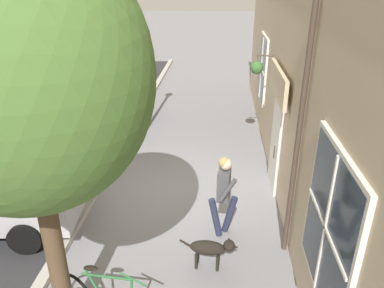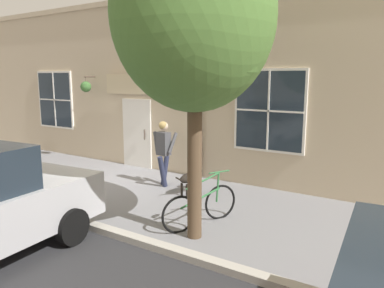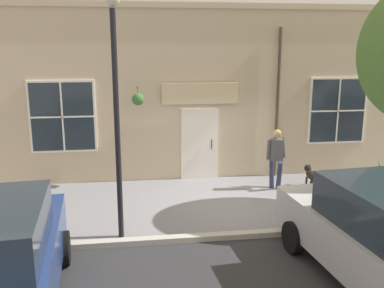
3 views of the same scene
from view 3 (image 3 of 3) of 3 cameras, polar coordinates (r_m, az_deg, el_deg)
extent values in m
plane|color=gray|center=(10.95, 5.29, -7.81)|extent=(90.00, 90.00, 0.00)
cube|color=#B2ADA3|center=(9.15, 8.23, -11.82)|extent=(0.20, 28.00, 0.12)
cube|color=#C6B293|center=(12.62, 3.06, 6.43)|extent=(0.30, 18.00, 4.89)
cube|color=#C6B293|center=(12.59, 3.20, 17.91)|extent=(0.42, 18.00, 0.16)
cube|color=white|center=(12.61, 1.00, 0.02)|extent=(0.10, 1.10, 2.10)
cube|color=#232D38|center=(12.59, 1.02, -0.24)|extent=(0.03, 0.90, 1.90)
cylinder|color=#47382D|center=(12.58, 2.64, -0.03)|extent=(0.03, 0.03, 0.30)
cube|color=beige|center=(12.26, 1.10, 6.76)|extent=(0.08, 2.20, 0.60)
cylinder|color=#47382D|center=(12.92, 11.34, 5.25)|extent=(0.09, 0.09, 4.40)
cylinder|color=#47382D|center=(11.97, -7.27, 7.52)|extent=(0.44, 0.04, 0.04)
cylinder|color=#47382D|center=(11.81, -7.23, 6.57)|extent=(0.01, 0.01, 0.34)
cone|color=#2D2823|center=(11.83, -7.20, 5.52)|extent=(0.32, 0.32, 0.18)
sphere|color=#3D6B33|center=(11.82, -7.22, 5.95)|extent=(0.34, 0.34, 0.34)
cube|color=white|center=(12.43, -16.87, 3.50)|extent=(0.08, 1.82, 2.02)
cube|color=#232D38|center=(12.40, -16.89, 3.48)|extent=(0.03, 1.70, 1.90)
cube|color=white|center=(12.38, -16.91, 3.46)|extent=(0.04, 0.04, 1.90)
cube|color=white|center=(12.38, -16.91, 3.46)|extent=(0.04, 1.70, 0.04)
cube|color=white|center=(13.76, 18.81, 4.23)|extent=(0.08, 1.82, 2.02)
cube|color=#232D38|center=(13.73, 18.87, 4.21)|extent=(0.03, 1.70, 1.90)
cube|color=white|center=(13.71, 18.91, 4.20)|extent=(0.04, 0.04, 1.90)
cube|color=white|center=(13.71, 18.91, 4.20)|extent=(0.04, 1.70, 0.04)
cylinder|color=#282D47|center=(12.20, 10.59, -3.80)|extent=(0.31, 0.17, 0.81)
cylinder|color=#282D47|center=(11.99, 11.55, -4.14)|extent=(0.31, 0.17, 0.81)
cube|color=#4C4C51|center=(11.91, 11.21, -0.77)|extent=(0.27, 0.37, 0.59)
sphere|color=beige|center=(11.84, 11.29, 1.34)|extent=(0.22, 0.22, 0.22)
sphere|color=tan|center=(11.80, 11.32, 1.41)|extent=(0.21, 0.21, 0.21)
cylinder|color=#4C4C51|center=(11.83, 10.16, -0.75)|extent=(0.17, 0.11, 0.57)
cylinder|color=#4C4C51|center=(12.05, 12.20, -0.50)|extent=(0.34, 0.13, 0.52)
ellipsoid|color=black|center=(12.20, 15.70, -4.02)|extent=(0.63, 0.31, 0.24)
cylinder|color=black|center=(12.42, 15.00, -4.93)|extent=(0.06, 0.06, 0.31)
cylinder|color=black|center=(12.47, 15.69, -4.90)|extent=(0.06, 0.06, 0.31)
cylinder|color=black|center=(12.09, 15.56, -5.46)|extent=(0.06, 0.06, 0.31)
cylinder|color=black|center=(12.14, 16.26, -5.43)|extent=(0.06, 0.06, 0.31)
sphere|color=black|center=(12.51, 15.17, -3.14)|extent=(0.20, 0.20, 0.20)
cone|color=black|center=(12.62, 15.01, -3.09)|extent=(0.11, 0.10, 0.09)
cone|color=black|center=(12.46, 15.00, -2.75)|extent=(0.06, 0.06, 0.07)
cone|color=black|center=(12.49, 15.43, -2.74)|extent=(0.06, 0.06, 0.07)
cylinder|color=black|center=(11.84, 16.33, -4.33)|extent=(0.21, 0.05, 0.14)
torus|color=black|center=(12.06, 23.40, -5.23)|extent=(0.65, 0.36, 0.70)
cylinder|color=#33723F|center=(11.53, 24.16, -5.07)|extent=(0.95, 0.31, 0.23)
cylinder|color=#33723F|center=(11.49, 24.24, -3.48)|extent=(0.80, 0.26, 0.20)
cylinder|color=#33723F|center=(11.90, 23.63, -3.88)|extent=(0.09, 0.06, 0.58)
cylinder|color=#33723F|center=(11.86, 23.72, -2.44)|extent=(0.42, 0.23, 0.03)
cylinder|color=black|center=(8.26, -16.65, -13.16)|extent=(0.63, 0.23, 0.62)
cube|color=#B7B7BC|center=(7.81, 23.78, -12.26)|extent=(4.43, 2.12, 0.76)
cylinder|color=black|center=(8.56, 13.28, -12.02)|extent=(0.63, 0.23, 0.62)
cylinder|color=black|center=(9.42, 23.10, -10.35)|extent=(0.63, 0.23, 0.62)
cylinder|color=black|center=(8.52, -9.95, 1.98)|extent=(0.11, 0.11, 4.56)
camera|label=1|loc=(14.67, 35.71, 13.88)|focal=35.00mm
camera|label=2|loc=(10.28, 61.10, 0.01)|focal=35.00mm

